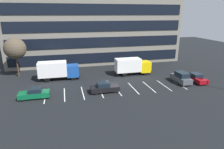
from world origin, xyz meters
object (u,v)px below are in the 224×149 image
at_px(box_truck_blue, 58,70).
at_px(suv_charcoal, 181,78).
at_px(sedan_black, 104,87).
at_px(box_truck_yellow, 132,66).
at_px(sedan_maroon, 196,78).
at_px(bare_tree, 15,49).
at_px(sedan_forest, 34,93).

xyz_separation_m(box_truck_blue, suv_charcoal, (21.35, -7.09, -0.97)).
xyz_separation_m(suv_charcoal, sedan_black, (-14.22, -1.00, -0.21)).
distance_m(box_truck_yellow, sedan_maroon, 12.14).
distance_m(suv_charcoal, bare_tree, 31.28).
distance_m(sedan_maroon, suv_charcoal, 2.99).
distance_m(box_truck_blue, box_truck_yellow, 14.49).
bearing_deg(bare_tree, suv_charcoal, -20.50).
height_order(suv_charcoal, bare_tree, bare_tree).
bearing_deg(sedan_forest, suv_charcoal, 1.98).
bearing_deg(sedan_maroon, sedan_forest, -178.75).
height_order(sedan_maroon, sedan_forest, sedan_forest).
relative_size(suv_charcoal, bare_tree, 0.59).
relative_size(sedan_forest, bare_tree, 0.57).
height_order(box_truck_yellow, sedan_black, box_truck_yellow).
distance_m(sedan_black, bare_tree, 19.52).
bearing_deg(suv_charcoal, bare_tree, 159.50).
bearing_deg(suv_charcoal, box_truck_yellow, 135.43).
bearing_deg(sedan_black, suv_charcoal, 4.01).
xyz_separation_m(sedan_maroon, suv_charcoal, (-2.97, 0.25, 0.24)).
bearing_deg(suv_charcoal, sedan_forest, -178.02).
bearing_deg(sedan_black, box_truck_yellow, 46.54).
distance_m(box_truck_blue, sedan_maroon, 25.44).
bearing_deg(sedan_maroon, sedan_black, -177.51).
height_order(box_truck_blue, box_truck_yellow, box_truck_blue).
relative_size(sedan_maroon, sedan_black, 0.96).
distance_m(suv_charcoal, sedan_black, 14.26).
distance_m(box_truck_blue, sedan_black, 10.84).
bearing_deg(bare_tree, box_truck_blue, -26.17).
bearing_deg(box_truck_blue, sedan_black, -48.58).
relative_size(box_truck_yellow, sedan_black, 1.61).
height_order(box_truck_blue, suv_charcoal, box_truck_blue).
relative_size(box_truck_blue, sedan_maroon, 1.72).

